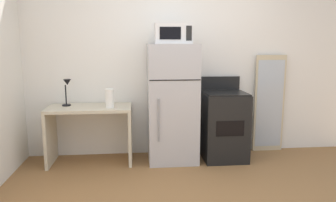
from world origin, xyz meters
The scene contains 8 objects.
wall_back_white centered at (0.00, 1.70, 1.30)m, with size 5.00×0.10×2.60m, color white.
desk centered at (-1.25, 1.35, 0.52)m, with size 1.07×0.55×0.75m.
desk_lamp centered at (-1.54, 1.43, 0.99)m, with size 0.14×0.12×0.35m.
paper_towel_roll centered at (-0.98, 1.26, 0.87)m, with size 0.11×0.11×0.24m, color white.
refrigerator centered at (-0.16, 1.34, 0.78)m, with size 0.64×0.61×1.55m.
microwave centered at (-0.16, 1.32, 1.68)m, with size 0.46×0.35×0.26m.
oven_range centered at (0.54, 1.33, 0.47)m, with size 0.57×0.61×1.10m.
leaning_mirror centered at (1.28, 1.59, 0.70)m, with size 0.44×0.03×1.40m.
Camera 1 is at (-0.64, -2.87, 1.55)m, focal length 34.72 mm.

